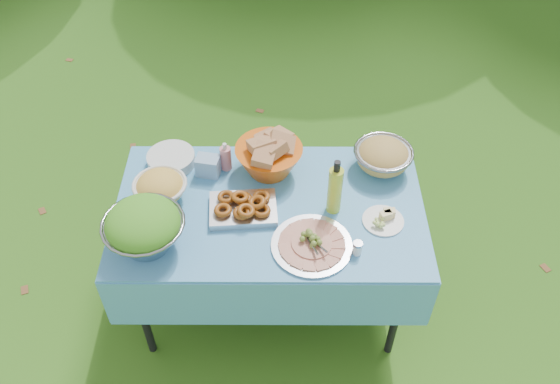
# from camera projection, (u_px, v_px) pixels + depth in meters

# --- Properties ---
(ground) EXTENTS (80.00, 80.00, 0.00)m
(ground) POSITION_uv_depth(u_px,v_px,m) (271.00, 298.00, 3.35)
(ground) COLOR #133409
(ground) RESTS_ON ground
(picnic_table) EXTENTS (1.46, 0.86, 0.76)m
(picnic_table) POSITION_uv_depth(u_px,v_px,m) (270.00, 257.00, 3.07)
(picnic_table) COLOR #84D9FF
(picnic_table) RESTS_ON ground
(salad_bowl) EXTENTS (0.47, 0.47, 0.24)m
(salad_bowl) POSITION_uv_depth(u_px,v_px,m) (144.00, 227.00, 2.56)
(salad_bowl) COLOR gray
(salad_bowl) RESTS_ON picnic_table
(pasta_bowl_white) EXTENTS (0.31, 0.31, 0.14)m
(pasta_bowl_white) POSITION_uv_depth(u_px,v_px,m) (160.00, 187.00, 2.79)
(pasta_bowl_white) COLOR silver
(pasta_bowl_white) RESTS_ON picnic_table
(plate_stack) EXTENTS (0.26, 0.26, 0.06)m
(plate_stack) POSITION_uv_depth(u_px,v_px,m) (171.00, 159.00, 2.99)
(plate_stack) COLOR silver
(plate_stack) RESTS_ON picnic_table
(wipes_box) EXTENTS (0.13, 0.10, 0.10)m
(wipes_box) POSITION_uv_depth(u_px,v_px,m) (208.00, 166.00, 2.92)
(wipes_box) COLOR #7FA2C6
(wipes_box) RESTS_ON picnic_table
(sanitizer_bottle) EXTENTS (0.06, 0.06, 0.16)m
(sanitizer_bottle) POSITION_uv_depth(u_px,v_px,m) (226.00, 156.00, 2.93)
(sanitizer_bottle) COLOR #CE787F
(sanitizer_bottle) RESTS_ON picnic_table
(bread_bowl) EXTENTS (0.34, 0.34, 0.22)m
(bread_bowl) POSITION_uv_depth(u_px,v_px,m) (269.00, 154.00, 2.90)
(bread_bowl) COLOR #D5560C
(bread_bowl) RESTS_ON picnic_table
(pasta_bowl_steel) EXTENTS (0.29, 0.29, 0.15)m
(pasta_bowl_steel) POSITION_uv_depth(u_px,v_px,m) (383.00, 156.00, 2.93)
(pasta_bowl_steel) COLOR gray
(pasta_bowl_steel) RESTS_ON picnic_table
(fried_tray) EXTENTS (0.33, 0.24, 0.07)m
(fried_tray) POSITION_uv_depth(u_px,v_px,m) (243.00, 207.00, 2.75)
(fried_tray) COLOR silver
(fried_tray) RESTS_ON picnic_table
(charcuterie_platter) EXTENTS (0.42, 0.42, 0.08)m
(charcuterie_platter) POSITION_uv_depth(u_px,v_px,m) (312.00, 240.00, 2.61)
(charcuterie_platter) COLOR silver
(charcuterie_platter) RESTS_ON picnic_table
(oil_bottle) EXTENTS (0.07, 0.07, 0.30)m
(oil_bottle) POSITION_uv_depth(u_px,v_px,m) (335.00, 186.00, 2.68)
(oil_bottle) COLOR #BBCE2F
(oil_bottle) RESTS_ON picnic_table
(cheese_plate) EXTENTS (0.24, 0.24, 0.05)m
(cheese_plate) POSITION_uv_depth(u_px,v_px,m) (384.00, 218.00, 2.72)
(cheese_plate) COLOR silver
(cheese_plate) RESTS_ON picnic_table
(shaker) EXTENTS (0.05, 0.05, 0.07)m
(shaker) POSITION_uv_depth(u_px,v_px,m) (357.00, 248.00, 2.58)
(shaker) COLOR white
(shaker) RESTS_ON picnic_table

